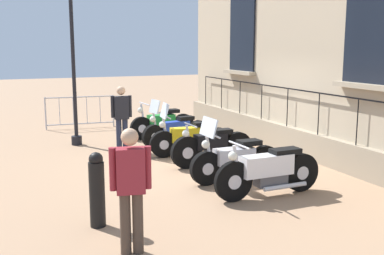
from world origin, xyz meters
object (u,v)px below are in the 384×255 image
object	(u,v)px
motorcycle_green	(162,123)
pedestrian_standing	(131,184)
crowd_barrier	(80,111)
motorcycle_silver	(235,160)
motorcycle_white	(268,171)
pedestrian_walking	(122,115)
motorcycle_blue	(176,131)
bollard	(97,189)
motorcycle_black	(212,147)
motorcycle_yellow	(191,138)
lamppost	(71,5)

from	to	relation	value
motorcycle_green	pedestrian_standing	size ratio (longest dim) A/B	1.21
pedestrian_standing	crowd_barrier	bearing A→B (deg)	-95.80
motorcycle_silver	motorcycle_white	world-z (taller)	motorcycle_silver
pedestrian_standing	pedestrian_walking	xyz separation A→B (m)	(-1.41, -5.91, 0.00)
motorcycle_white	motorcycle_blue	bearing A→B (deg)	-90.29
motorcycle_blue	motorcycle_silver	xyz separation A→B (m)	(0.12, 3.59, 0.03)
motorcycle_green	bollard	world-z (taller)	bollard
motorcycle_white	bollard	distance (m)	3.10
motorcycle_black	bollard	world-z (taller)	bollard
motorcycle_silver	pedestrian_standing	world-z (taller)	pedestrian_standing
motorcycle_white	crowd_barrier	world-z (taller)	crowd_barrier
motorcycle_silver	bollard	bearing A→B (deg)	22.88
bollard	pedestrian_standing	size ratio (longest dim) A/B	0.69
motorcycle_white	pedestrian_walking	xyz separation A→B (m)	(1.46, -4.62, 0.47)
motorcycle_black	motorcycle_silver	size ratio (longest dim) A/B	1.00
motorcycle_yellow	motorcycle_blue	bearing A→B (deg)	-93.60
motorcycle_blue	crowd_barrier	size ratio (longest dim) A/B	0.92
lamppost	motorcycle_yellow	bearing A→B (deg)	135.18
motorcycle_blue	motorcycle_yellow	xyz separation A→B (m)	(0.08, 1.23, 0.02)
motorcycle_blue	bollard	world-z (taller)	motorcycle_blue
crowd_barrier	pedestrian_walking	xyz separation A→B (m)	(-0.43, 3.71, 0.37)
motorcycle_yellow	motorcycle_white	size ratio (longest dim) A/B	0.97
lamppost	crowd_barrier	distance (m)	4.06
motorcycle_green	motorcycle_blue	bearing A→B (deg)	89.23
motorcycle_green	motorcycle_black	world-z (taller)	motorcycle_green
crowd_barrier	pedestrian_standing	distance (m)	9.68
motorcycle_black	motorcycle_yellow	bearing A→B (deg)	-86.64
motorcycle_blue	motorcycle_white	xyz separation A→B (m)	(0.02, 4.65, 0.07)
motorcycle_white	pedestrian_walking	size ratio (longest dim) A/B	1.29
motorcycle_green	crowd_barrier	size ratio (longest dim) A/B	0.91
motorcycle_black	motorcycle_silver	distance (m)	1.30
motorcycle_green	motorcycle_white	distance (m)	5.77
motorcycle_black	pedestrian_standing	world-z (taller)	pedestrian_standing
motorcycle_yellow	motorcycle_white	world-z (taller)	motorcycle_yellow
motorcycle_black	pedestrian_walking	world-z (taller)	pedestrian_walking
motorcycle_black	motorcycle_green	bearing A→B (deg)	-90.49
crowd_barrier	motorcycle_silver	bearing A→B (deg)	103.86
crowd_barrier	bollard	xyz separation A→B (m)	(1.20, 8.54, 0.01)
motorcycle_green	lamppost	size ratio (longest dim) A/B	0.39
motorcycle_green	motorcycle_silver	xyz separation A→B (m)	(0.13, 4.72, 0.01)
motorcycle_silver	bollard	size ratio (longest dim) A/B	1.75
motorcycle_black	lamppost	bearing A→B (deg)	-54.63
motorcycle_yellow	lamppost	xyz separation A→B (m)	(2.38, -2.36, 3.26)
lamppost	bollard	size ratio (longest dim) A/B	4.51
motorcycle_yellow	bollard	xyz separation A→B (m)	(3.03, 3.63, 0.15)
motorcycle_green	motorcycle_blue	xyz separation A→B (m)	(0.02, 1.13, -0.02)
motorcycle_silver	pedestrian_walking	xyz separation A→B (m)	(1.37, -3.56, 0.50)
motorcycle_silver	pedestrian_standing	size ratio (longest dim) A/B	1.20
pedestrian_walking	motorcycle_white	bearing A→B (deg)	107.57
pedestrian_standing	pedestrian_walking	bearing A→B (deg)	-103.37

